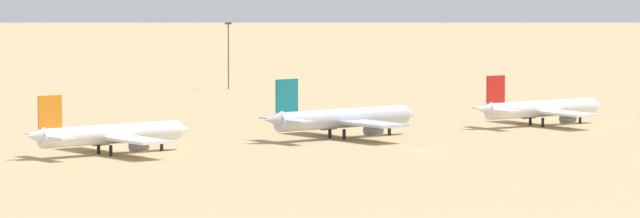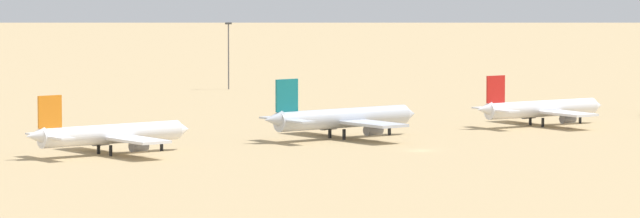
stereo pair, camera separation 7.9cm
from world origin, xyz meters
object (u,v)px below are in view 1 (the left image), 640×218
parked_jet_orange_2 (109,134)px  parked_jet_teal_3 (341,118)px  parked_jet_red_4 (540,109)px  light_pole_west (228,51)px

parked_jet_orange_2 → parked_jet_teal_3: size_ratio=0.92×
parked_jet_red_4 → parked_jet_teal_3: bearing=-179.1°
parked_jet_teal_3 → parked_jet_red_4: parked_jet_teal_3 is taller
parked_jet_orange_2 → light_pole_west: size_ratio=1.92×
parked_jet_orange_2 → parked_jet_teal_3: bearing=-1.9°
parked_jet_orange_2 → light_pole_west: 167.86m
parked_jet_teal_3 → light_pole_west: 140.28m
parked_jet_orange_2 → parked_jet_red_4: 102.66m
parked_jet_red_4 → light_pole_west: (1.41, 130.32, 6.54)m
parked_jet_orange_2 → parked_jet_red_4: (102.66, 1.24, -0.09)m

